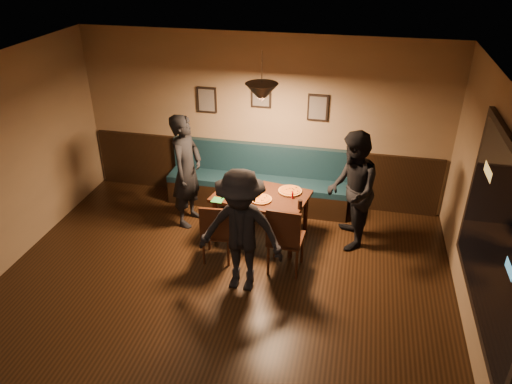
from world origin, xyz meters
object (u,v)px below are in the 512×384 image
Objects in this scene: diner_left at (187,171)px; diner_front at (241,232)px; booth_bench at (257,178)px; soda_glass at (300,204)px; dining_table at (261,216)px; chair_near_left at (218,230)px; chair_near_right at (286,237)px; tabasco_bottle at (293,195)px; diner_right at (352,191)px.

diner_left is 1.07× the size of diner_front.
soda_glass is at bearing -54.03° from booth_bench.
chair_near_left is at bearing -114.88° from dining_table.
diner_left is (-0.72, 0.84, 0.44)m from chair_near_left.
chair_near_right is 1.95m from diner_left.
chair_near_right is at bearing -7.54° from chair_near_left.
tabasco_bottle is at bearing -88.42° from diner_left.
diner_right is (1.29, 0.10, 0.52)m from dining_table.
booth_bench is 1.21m from tabasco_bottle.
soda_glass is at bearing -14.02° from dining_table.
diner_front is at bearing -111.40° from tabasco_bottle.
diner_front is (1.19, -1.38, -0.06)m from diner_left.
dining_table is 1.30× the size of chair_near_right.
diner_front is at bearing -80.03° from dining_table.
dining_table is 0.79m from soda_glass.
diner_right is 14.17× the size of tabasco_bottle.
tabasco_bottle is (-0.83, -0.11, -0.10)m from diner_right.
booth_bench is 1.67× the size of diner_left.
diner_front reaches higher than booth_bench.
diner_front reaches higher than soda_glass.
chair_near_left is at bearing -131.72° from diner_left.
diner_front reaches higher than tabasco_bottle.
diner_front is at bearing -131.40° from diner_left.
chair_near_left reaches higher than tabasco_bottle.
booth_bench is 2.17m from diner_front.
diner_left is (-1.69, 0.88, 0.39)m from chair_near_right.
soda_glass is at bearing 15.10° from chair_near_left.
chair_near_left is at bearing -74.20° from diner_right.
booth_bench is 3.27× the size of chair_near_left.
chair_near_left reaches higher than soda_glass.
diner_left reaches higher than tabasco_bottle.
diner_front is (0.47, -0.53, 0.39)m from chair_near_left.
diner_left reaches higher than soda_glass.
chair_near_left is at bearing -179.16° from chair_near_right.
chair_near_left is 0.52× the size of diner_right.
chair_near_left is at bearing 134.16° from diner_front.
diner_right is (2.49, -0.07, -0.02)m from diner_left.
tabasco_bottle is at bearing 8.91° from dining_table.
soda_glass is (0.87, -1.19, 0.28)m from booth_bench.
chair_near_right is 0.61× the size of diner_front.
chair_near_right is at bearing -109.88° from diner_left.
soda_glass is (1.08, 0.40, 0.33)m from chair_near_left.
booth_bench is at bearing 115.70° from dining_table.
diner_front is at bearing -132.02° from chair_near_right.
chair_near_right is 0.77m from diner_front.
diner_front is (0.25, -2.13, 0.34)m from booth_bench.
chair_near_left is 0.54× the size of diner_front.
diner_right is at bearing -83.94° from diner_left.
dining_table is 0.63m from tabasco_bottle.
soda_glass is at bearing -61.25° from tabasco_bottle.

